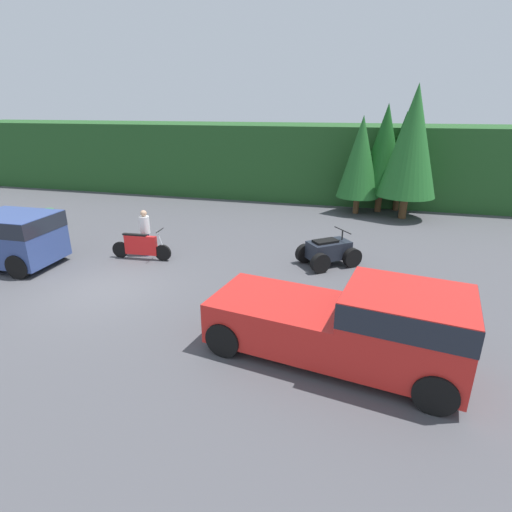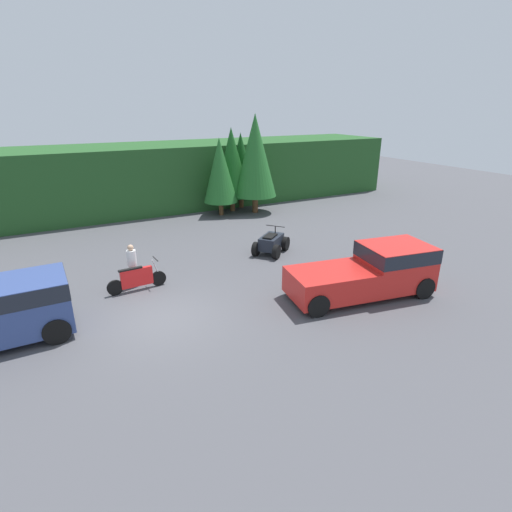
# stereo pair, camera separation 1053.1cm
# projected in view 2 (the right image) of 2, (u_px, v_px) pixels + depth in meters

# --- Properties ---
(ground_plane) EXTENTS (80.00, 80.00, 0.00)m
(ground_plane) POSITION_uv_depth(u_px,v_px,m) (163.00, 319.00, 13.41)
(ground_plane) COLOR #4C4C51
(hillside_backdrop) EXTENTS (44.00, 6.00, 4.26)m
(hillside_backdrop) POSITION_uv_depth(u_px,v_px,m) (92.00, 181.00, 25.88)
(hillside_backdrop) COLOR #235123
(hillside_backdrop) RESTS_ON ground_plane
(tree_left) EXTENTS (2.16, 2.16, 4.91)m
(tree_left) POSITION_uv_depth(u_px,v_px,m) (220.00, 171.00, 25.18)
(tree_left) COLOR brown
(tree_left) RESTS_ON ground_plane
(tree_mid_left) EXTENTS (2.40, 2.40, 5.46)m
(tree_mid_left) POSITION_uv_depth(u_px,v_px,m) (232.00, 163.00, 26.12)
(tree_mid_left) COLOR brown
(tree_mid_left) RESTS_ON ground_plane
(tree_mid_right) EXTENTS (2.23, 2.23, 5.07)m
(tree_mid_right) POSITION_uv_depth(u_px,v_px,m) (241.00, 164.00, 27.08)
(tree_mid_right) COLOR brown
(tree_mid_right) RESTS_ON ground_plane
(tree_right) EXTENTS (2.78, 2.78, 6.31)m
(tree_right) POSITION_uv_depth(u_px,v_px,m) (255.00, 156.00, 25.56)
(tree_right) COLOR brown
(tree_right) RESTS_ON ground_plane
(pickup_truck_red) EXTENTS (5.69, 2.92, 1.87)m
(pickup_truck_red) POSITION_uv_depth(u_px,v_px,m) (373.00, 270.00, 14.89)
(pickup_truck_red) COLOR red
(pickup_truck_red) RESTS_ON ground_plane
(dirt_bike) EXTENTS (2.29, 0.60, 1.16)m
(dirt_bike) POSITION_uv_depth(u_px,v_px,m) (137.00, 279.00, 15.38)
(dirt_bike) COLOR black
(dirt_bike) RESTS_ON ground_plane
(quad_atv) EXTENTS (2.33, 2.22, 1.23)m
(quad_atv) POSITION_uv_depth(u_px,v_px,m) (271.00, 243.00, 19.29)
(quad_atv) COLOR black
(quad_atv) RESTS_ON ground_plane
(rider_person) EXTENTS (0.43, 0.43, 1.73)m
(rider_person) POSITION_uv_depth(u_px,v_px,m) (132.00, 264.00, 15.57)
(rider_person) COLOR navy
(rider_person) RESTS_ON ground_plane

